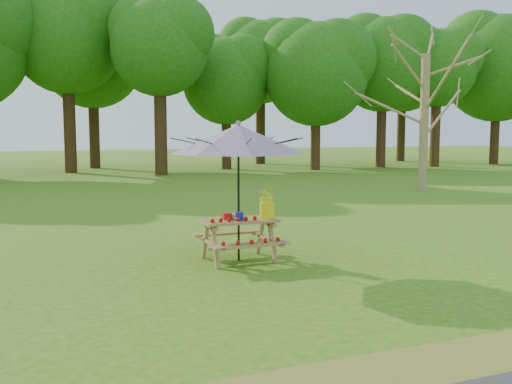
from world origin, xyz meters
name	(u,v)px	position (x,y,z in m)	size (l,w,h in m)	color
ground	(327,287)	(0.00, 0.00, 0.00)	(120.00, 120.00, 0.00)	#346112
drygrass_strip	(482,366)	(0.00, -2.80, 0.00)	(120.00, 1.20, 0.01)	olive
treeline	(102,6)	(0.00, 22.00, 8.00)	(60.00, 12.00, 16.00)	#1C560E
picnic_table	(239,241)	(-0.55, 1.90, 0.33)	(1.20, 1.32, 0.67)	#9A7045
patio_umbrella	(238,139)	(-0.55, 1.91, 1.95)	(2.51, 2.51, 2.25)	black
produce_bins	(233,216)	(-0.63, 1.94, 0.72)	(0.29, 0.39, 0.13)	red
tomatoes_row	(234,219)	(-0.70, 1.73, 0.71)	(0.77, 0.13, 0.07)	#C00E06
flower_bucket	(267,200)	(-0.07, 1.87, 0.96)	(0.35, 0.31, 0.55)	#E8EB0C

